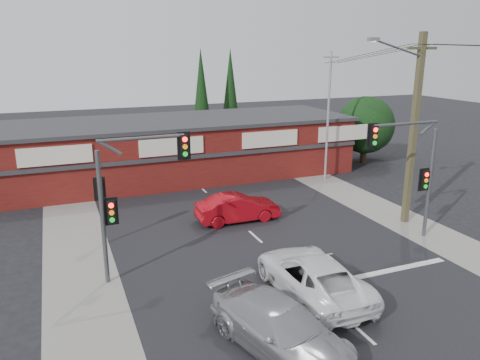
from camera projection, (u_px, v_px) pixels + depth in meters
name	position (u px, v px, depth m)	size (l,w,h in m)	color
ground	(294.00, 271.00, 20.02)	(120.00, 120.00, 0.00)	black
road_strip	(248.00, 230.00, 24.48)	(14.00, 70.00, 0.01)	black
verge_left	(78.00, 256.00, 21.43)	(3.00, 70.00, 0.02)	gray
verge_right	(381.00, 210.00, 27.53)	(3.00, 70.00, 0.02)	gray
stop_line	(383.00, 272.00, 19.93)	(6.50, 0.35, 0.01)	silver
white_suv	(312.00, 276.00, 17.90)	(2.72, 5.89, 1.64)	white
silver_suv	(281.00, 328.00, 14.58)	(2.25, 5.53, 1.60)	#A8ACAE
red_sedan	(238.00, 208.00, 25.64)	(1.60, 4.59, 1.51)	#A00913
lane_dashes	(255.00, 237.00, 23.64)	(0.12, 45.73, 0.01)	silver
shop_building	(172.00, 148.00, 34.24)	(27.30, 8.40, 4.22)	#521210
tree_cluster	(364.00, 128.00, 38.28)	(5.90, 5.10, 5.50)	#2D2116
conifer_near	(201.00, 92.00, 41.19)	(1.80, 1.80, 9.25)	#2D2116
conifer_far	(230.00, 88.00, 44.23)	(1.80, 1.80, 9.25)	#2D2116
traffic_mast_left	(128.00, 187.00, 18.43)	(3.77, 0.27, 5.97)	#47494C
traffic_mast_right	(413.00, 162.00, 22.30)	(3.96, 0.27, 5.97)	#47494C
pedestal_signal	(100.00, 197.00, 22.14)	(0.55, 0.27, 3.38)	#47494C
utility_pole	(412.00, 124.00, 24.21)	(4.38, 0.59, 10.00)	brown
steel_pole	(328.00, 115.00, 32.67)	(1.20, 0.16, 9.00)	gray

